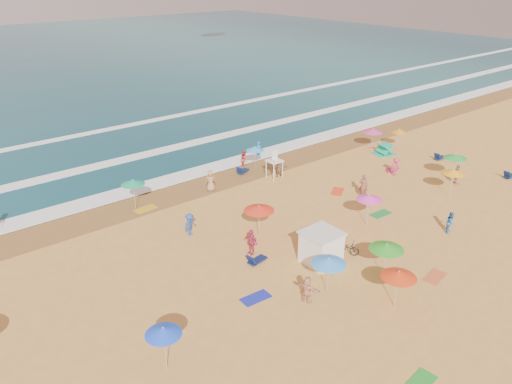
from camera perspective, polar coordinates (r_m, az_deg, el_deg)
ground at (r=33.60m, az=6.19°, el=-5.73°), size 220.00×220.00×0.00m
wet_sand at (r=42.29m, az=-5.81°, el=0.91°), size 220.00×220.00×0.00m
surf_foam at (r=49.38m, az=-11.52°, el=4.17°), size 200.00×18.70×0.05m
cabana at (r=31.07m, az=7.45°, el=-6.38°), size 2.00×2.00×2.00m
cabana_roof at (r=30.54m, az=7.56°, el=-4.67°), size 2.20×2.20×0.12m
bicycle at (r=32.40m, az=10.14°, el=-6.25°), size 1.49×1.88×0.95m
lifeguard_stand at (r=43.05m, az=2.11°, el=2.96°), size 1.20×1.20×2.10m
beach_umbrellas at (r=32.66m, az=5.71°, el=-2.45°), size 51.92×23.05×0.71m
loungers at (r=35.21m, az=17.96°, el=-5.06°), size 44.28×28.29×0.34m
towels at (r=33.88m, az=13.18°, el=-5.98°), size 42.54×25.31×0.03m
popup_tents at (r=48.65m, az=22.47°, el=3.08°), size 6.62×15.94×1.20m
beachgoers at (r=34.88m, az=1.02°, el=-2.86°), size 36.54×25.30×2.15m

